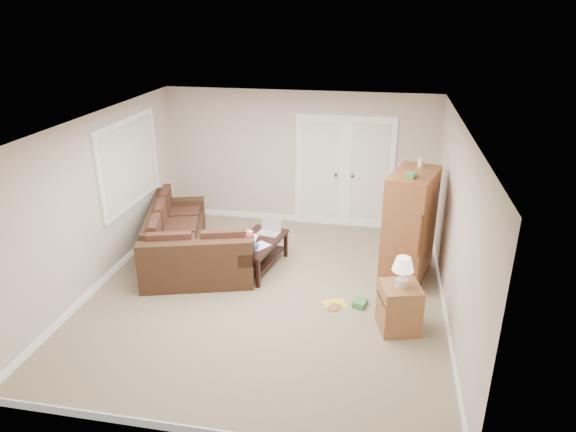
% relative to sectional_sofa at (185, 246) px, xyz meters
% --- Properties ---
extents(floor, '(5.50, 5.50, 0.00)m').
position_rel_sectional_sofa_xyz_m(floor, '(1.51, -0.68, -0.31)').
color(floor, gray).
rests_on(floor, ground).
extents(ceiling, '(5.00, 5.50, 0.02)m').
position_rel_sectional_sofa_xyz_m(ceiling, '(1.51, -0.68, 2.19)').
color(ceiling, white).
rests_on(ceiling, wall_back).
extents(wall_left, '(0.02, 5.50, 2.50)m').
position_rel_sectional_sofa_xyz_m(wall_left, '(-0.99, -0.68, 0.94)').
color(wall_left, beige).
rests_on(wall_left, floor).
extents(wall_right, '(0.02, 5.50, 2.50)m').
position_rel_sectional_sofa_xyz_m(wall_right, '(4.01, -0.68, 0.94)').
color(wall_right, beige).
rests_on(wall_right, floor).
extents(wall_back, '(5.00, 0.02, 2.50)m').
position_rel_sectional_sofa_xyz_m(wall_back, '(1.51, 2.07, 0.94)').
color(wall_back, beige).
rests_on(wall_back, floor).
extents(wall_front, '(5.00, 0.02, 2.50)m').
position_rel_sectional_sofa_xyz_m(wall_front, '(1.51, -3.43, 0.94)').
color(wall_front, beige).
rests_on(wall_front, floor).
extents(baseboards, '(5.00, 5.50, 0.10)m').
position_rel_sectional_sofa_xyz_m(baseboards, '(1.51, -0.68, -0.26)').
color(baseboards, silver).
rests_on(baseboards, floor).
extents(french_doors, '(1.80, 0.05, 2.13)m').
position_rel_sectional_sofa_xyz_m(french_doors, '(2.36, 2.04, 0.73)').
color(french_doors, silver).
rests_on(french_doors, floor).
extents(window_left, '(0.05, 1.92, 1.42)m').
position_rel_sectional_sofa_xyz_m(window_left, '(-0.96, 0.32, 1.24)').
color(window_left, silver).
rests_on(window_left, wall_left).
extents(sectional_sofa, '(2.31, 2.65, 0.78)m').
position_rel_sectional_sofa_xyz_m(sectional_sofa, '(0.00, 0.00, 0.00)').
color(sectional_sofa, '#3E2718').
rests_on(sectional_sofa, floor).
extents(coffee_table, '(0.81, 1.27, 0.80)m').
position_rel_sectional_sofa_xyz_m(coffee_table, '(1.21, 0.05, -0.04)').
color(coffee_table, black).
rests_on(coffee_table, floor).
extents(tv_armoire, '(0.85, 1.17, 1.80)m').
position_rel_sectional_sofa_xyz_m(tv_armoire, '(3.49, 0.21, 0.54)').
color(tv_armoire, brown).
rests_on(tv_armoire, floor).
extents(side_cabinet, '(0.59, 0.59, 1.03)m').
position_rel_sectional_sofa_xyz_m(side_cabinet, '(3.36, -1.24, 0.06)').
color(side_cabinet, '#925F35').
rests_on(side_cabinet, floor).
extents(space_heater, '(0.13, 0.12, 0.28)m').
position_rel_sectional_sofa_xyz_m(space_heater, '(3.39, 1.77, -0.17)').
color(space_heater, white).
rests_on(space_heater, floor).
extents(floor_magazine, '(0.39, 0.36, 0.01)m').
position_rel_sectional_sofa_xyz_m(floor_magazine, '(2.51, -0.80, -0.30)').
color(floor_magazine, yellow).
rests_on(floor_magazine, floor).
extents(floor_greenbox, '(0.22, 0.26, 0.09)m').
position_rel_sectional_sofa_xyz_m(floor_greenbox, '(2.86, -0.78, -0.26)').
color(floor_greenbox, '#3D863F').
rests_on(floor_greenbox, floor).
extents(floor_book, '(0.21, 0.24, 0.02)m').
position_rel_sectional_sofa_xyz_m(floor_book, '(2.44, -0.87, -0.30)').
color(floor_book, brown).
rests_on(floor_book, floor).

